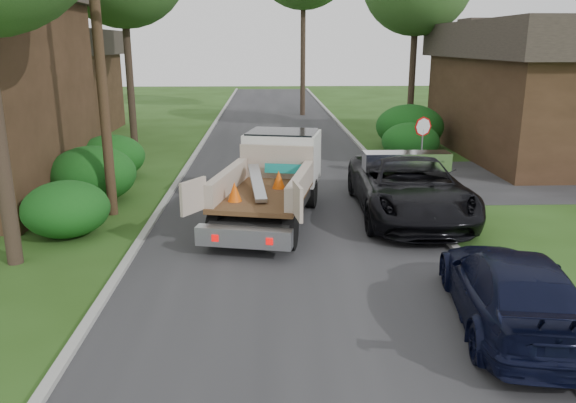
# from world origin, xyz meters

# --- Properties ---
(ground) EXTENTS (120.00, 120.00, 0.00)m
(ground) POSITION_xyz_m (0.00, 0.00, 0.00)
(ground) COLOR #234213
(ground) RESTS_ON ground
(road) EXTENTS (8.00, 90.00, 0.02)m
(road) POSITION_xyz_m (0.00, 10.00, 0.00)
(road) COLOR #28282B
(road) RESTS_ON ground
(curb_left) EXTENTS (0.20, 90.00, 0.12)m
(curb_left) POSITION_xyz_m (-4.10, 10.00, 0.06)
(curb_left) COLOR #9E9E99
(curb_left) RESTS_ON ground
(curb_right) EXTENTS (0.20, 90.00, 0.12)m
(curb_right) POSITION_xyz_m (4.10, 10.00, 0.06)
(curb_right) COLOR #9E9E99
(curb_right) RESTS_ON ground
(stop_sign) EXTENTS (0.71, 0.32, 2.48)m
(stop_sign) POSITION_xyz_m (5.20, 9.00, 1.78)
(stop_sign) COLOR slate
(stop_sign) RESTS_ON ground
(utility_pole) EXTENTS (2.42, 1.25, 10.00)m
(utility_pole) POSITION_xyz_m (-5.48, 4.98, 5.17)
(utility_pole) COLOR #382619
(utility_pole) RESTS_ON ground
(house_left_far) EXTENTS (7.56, 7.56, 6.00)m
(house_left_far) POSITION_xyz_m (-13.50, 22.00, 3.05)
(house_left_far) COLOR #362416
(house_left_far) RESTS_ON ground
(house_right) EXTENTS (9.72, 12.96, 6.20)m
(house_right) POSITION_xyz_m (13.00, 14.00, 3.16)
(house_right) COLOR #362416
(house_right) RESTS_ON ground
(hedge_left_a) EXTENTS (2.34, 2.34, 1.53)m
(hedge_left_a) POSITION_xyz_m (-6.20, 3.00, 0.77)
(hedge_left_a) COLOR #0F4413
(hedge_left_a) RESTS_ON ground
(hedge_left_b) EXTENTS (2.86, 2.86, 1.87)m
(hedge_left_b) POSITION_xyz_m (-6.50, 6.50, 0.94)
(hedge_left_b) COLOR #0F4413
(hedge_left_b) RESTS_ON ground
(hedge_left_c) EXTENTS (2.60, 2.60, 1.70)m
(hedge_left_c) POSITION_xyz_m (-6.80, 10.00, 0.85)
(hedge_left_c) COLOR #0F4413
(hedge_left_c) RESTS_ON ground
(hedge_right_a) EXTENTS (2.60, 2.60, 1.70)m
(hedge_right_a) POSITION_xyz_m (5.80, 13.00, 0.85)
(hedge_right_a) COLOR #0F4413
(hedge_right_a) RESTS_ON ground
(hedge_right_b) EXTENTS (3.38, 3.38, 2.21)m
(hedge_right_b) POSITION_xyz_m (6.50, 16.00, 1.10)
(hedge_right_b) COLOR #0F4413
(hedge_right_b) RESTS_ON ground
(flatbed_truck) EXTENTS (3.93, 6.76, 2.41)m
(flatbed_truck) POSITION_xyz_m (-0.44, 4.90, 1.31)
(flatbed_truck) COLOR black
(flatbed_truck) RESTS_ON ground
(black_pickup) EXTENTS (3.30, 6.77, 1.85)m
(black_pickup) POSITION_xyz_m (3.60, 4.50, 0.93)
(black_pickup) COLOR black
(black_pickup) RESTS_ON ground
(navy_suv) EXTENTS (2.75, 5.25, 1.45)m
(navy_suv) POSITION_xyz_m (3.80, -2.50, 0.73)
(navy_suv) COLOR black
(navy_suv) RESTS_ON ground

